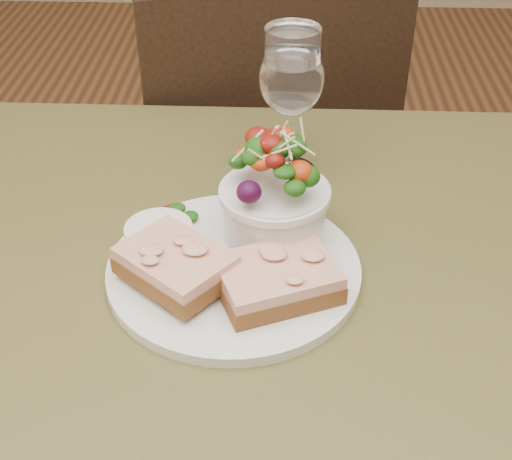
{
  "coord_description": "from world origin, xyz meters",
  "views": [
    {
      "loc": [
        0.04,
        -0.54,
        1.23
      ],
      "look_at": [
        0.02,
        0.02,
        0.81
      ],
      "focal_mm": 50.0,
      "sensor_mm": 36.0,
      "label": 1
    }
  ],
  "objects_px": {
    "salad_bowl": "(275,190)",
    "dinner_plate": "(234,270)",
    "cafe_table": "(238,357)",
    "chair_far": "(254,247)",
    "sandwich_front": "(277,279)",
    "sandwich_back": "(176,264)",
    "wine_glass": "(292,83)",
    "ramekin": "(159,239)"
  },
  "relations": [
    {
      "from": "sandwich_front",
      "to": "salad_bowl",
      "type": "bearing_deg",
      "value": 70.33
    },
    {
      "from": "sandwich_front",
      "to": "sandwich_back",
      "type": "height_order",
      "value": "sandwich_back"
    },
    {
      "from": "cafe_table",
      "to": "ramekin",
      "type": "distance_m",
      "value": 0.16
    },
    {
      "from": "dinner_plate",
      "to": "sandwich_back",
      "type": "height_order",
      "value": "sandwich_back"
    },
    {
      "from": "chair_far",
      "to": "wine_glass",
      "type": "height_order",
      "value": "wine_glass"
    },
    {
      "from": "chair_far",
      "to": "ramekin",
      "type": "height_order",
      "value": "chair_far"
    },
    {
      "from": "cafe_table",
      "to": "chair_far",
      "type": "distance_m",
      "value": 0.74
    },
    {
      "from": "cafe_table",
      "to": "wine_glass",
      "type": "xyz_separation_m",
      "value": [
        0.05,
        0.22,
        0.22
      ]
    },
    {
      "from": "chair_far",
      "to": "ramekin",
      "type": "relative_size",
      "value": 13.87
    },
    {
      "from": "chair_far",
      "to": "salad_bowl",
      "type": "distance_m",
      "value": 0.78
    },
    {
      "from": "dinner_plate",
      "to": "sandwich_back",
      "type": "bearing_deg",
      "value": -151.72
    },
    {
      "from": "sandwich_back",
      "to": "chair_far",
      "type": "bearing_deg",
      "value": 125.4
    },
    {
      "from": "sandwich_front",
      "to": "chair_far",
      "type": "bearing_deg",
      "value": 71.92
    },
    {
      "from": "dinner_plate",
      "to": "salad_bowl",
      "type": "distance_m",
      "value": 0.09
    },
    {
      "from": "chair_far",
      "to": "salad_bowl",
      "type": "relative_size",
      "value": 7.09
    },
    {
      "from": "cafe_table",
      "to": "salad_bowl",
      "type": "xyz_separation_m",
      "value": [
        0.04,
        0.07,
        0.17
      ]
    },
    {
      "from": "wine_glass",
      "to": "sandwich_front",
      "type": "bearing_deg",
      "value": -92.55
    },
    {
      "from": "cafe_table",
      "to": "ramekin",
      "type": "xyz_separation_m",
      "value": [
        -0.08,
        0.04,
        0.13
      ]
    },
    {
      "from": "sandwich_back",
      "to": "wine_glass",
      "type": "xyz_separation_m",
      "value": [
        0.11,
        0.23,
        0.09
      ]
    },
    {
      "from": "cafe_table",
      "to": "salad_bowl",
      "type": "relative_size",
      "value": 6.3
    },
    {
      "from": "chair_far",
      "to": "salad_bowl",
      "type": "height_order",
      "value": "chair_far"
    },
    {
      "from": "salad_bowl",
      "to": "chair_far",
      "type": "bearing_deg",
      "value": 94.82
    },
    {
      "from": "cafe_table",
      "to": "dinner_plate",
      "type": "height_order",
      "value": "dinner_plate"
    },
    {
      "from": "chair_far",
      "to": "wine_glass",
      "type": "relative_size",
      "value": 5.14
    },
    {
      "from": "sandwich_front",
      "to": "wine_glass",
      "type": "height_order",
      "value": "wine_glass"
    },
    {
      "from": "dinner_plate",
      "to": "sandwich_front",
      "type": "height_order",
      "value": "sandwich_front"
    },
    {
      "from": "cafe_table",
      "to": "dinner_plate",
      "type": "xyz_separation_m",
      "value": [
        -0.0,
        0.02,
        0.11
      ]
    },
    {
      "from": "ramekin",
      "to": "wine_glass",
      "type": "xyz_separation_m",
      "value": [
        0.13,
        0.19,
        0.09
      ]
    },
    {
      "from": "dinner_plate",
      "to": "wine_glass",
      "type": "distance_m",
      "value": 0.24
    },
    {
      "from": "salad_bowl",
      "to": "dinner_plate",
      "type": "bearing_deg",
      "value": -127.26
    },
    {
      "from": "cafe_table",
      "to": "wine_glass",
      "type": "relative_size",
      "value": 4.57
    },
    {
      "from": "cafe_table",
      "to": "sandwich_back",
      "type": "height_order",
      "value": "sandwich_back"
    },
    {
      "from": "dinner_plate",
      "to": "sandwich_back",
      "type": "xyz_separation_m",
      "value": [
        -0.05,
        -0.03,
        0.03
      ]
    },
    {
      "from": "cafe_table",
      "to": "ramekin",
      "type": "bearing_deg",
      "value": 155.97
    },
    {
      "from": "cafe_table",
      "to": "ramekin",
      "type": "relative_size",
      "value": 12.32
    },
    {
      "from": "sandwich_back",
      "to": "dinner_plate",
      "type": "bearing_deg",
      "value": 67.68
    },
    {
      "from": "salad_bowl",
      "to": "sandwich_back",
      "type": "bearing_deg",
      "value": -139.08
    },
    {
      "from": "cafe_table",
      "to": "wine_glass",
      "type": "distance_m",
      "value": 0.32
    },
    {
      "from": "sandwich_front",
      "to": "sandwich_back",
      "type": "xyz_separation_m",
      "value": [
        -0.1,
        0.01,
        0.01
      ]
    },
    {
      "from": "chair_far",
      "to": "wine_glass",
      "type": "bearing_deg",
      "value": 83.16
    },
    {
      "from": "cafe_table",
      "to": "salad_bowl",
      "type": "bearing_deg",
      "value": 64.45
    },
    {
      "from": "dinner_plate",
      "to": "salad_bowl",
      "type": "height_order",
      "value": "salad_bowl"
    }
  ]
}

